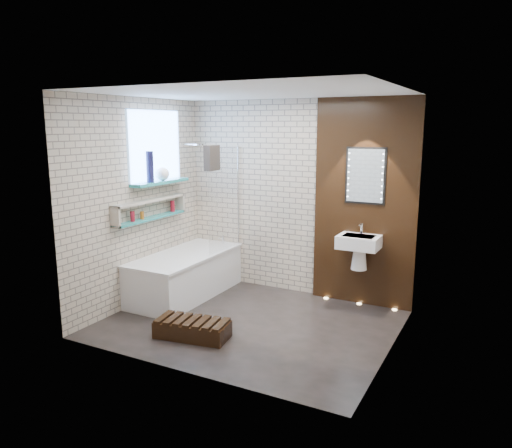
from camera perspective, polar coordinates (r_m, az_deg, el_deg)
The scene contains 15 objects.
ground at distance 5.84m, azimuth -0.70°, elevation -11.40°, with size 3.20×3.20×0.00m, color black.
room_shell at distance 5.47m, azimuth -0.73°, elevation 1.27°, with size 3.24×3.20×2.60m.
walnut_panel at distance 6.29m, azimuth 12.50°, elevation 2.33°, with size 1.30×0.06×2.60m, color black.
clerestory_window at distance 6.56m, azimuth -11.53°, elevation 8.01°, with size 0.18×1.00×0.94m.
display_niche at distance 6.46m, azimuth -12.13°, elevation 1.67°, with size 0.14×1.30×0.26m.
bathtub at distance 6.71m, azimuth -8.15°, elevation -5.80°, with size 0.79×1.74×0.70m.
bath_screen at distance 6.66m, azimuth -3.69°, elevation 2.89°, with size 0.01×0.78×1.40m, color white.
towel at distance 6.36m, azimuth -5.12°, elevation 7.63°, with size 0.09×0.25×0.32m, color black.
shower_head at distance 6.88m, azimuth -6.61°, elevation 9.13°, with size 0.18×0.18×0.02m, color silver.
washbasin at distance 6.21m, azimuth 11.82°, elevation -2.58°, with size 0.50×0.36×0.58m.
led_mirror at distance 6.21m, azimuth 12.55°, elevation 5.47°, with size 0.50×0.02×0.70m.
walnut_step at distance 5.49m, azimuth -7.38°, elevation -12.02°, with size 0.79×0.35×0.18m, color black.
niche_bottles at distance 6.52m, azimuth -11.68°, elevation 1.48°, with size 0.06×0.86×0.15m.
sill_vases at distance 6.48m, azimuth -11.32°, elevation 6.02°, with size 0.17×0.38×0.39m.
floor_uplights at distance 6.55m, azimuth 11.85°, elevation -9.01°, with size 0.96×0.06×0.01m.
Camera 1 is at (2.56, -4.74, 2.26)m, focal length 34.56 mm.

